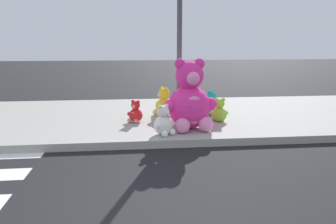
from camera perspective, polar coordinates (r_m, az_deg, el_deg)
name	(u,v)px	position (r m, az deg, el deg)	size (l,w,h in m)	color
sidewalk	(134,118)	(8.19, -5.86, -0.99)	(28.00, 4.40, 0.15)	#9E9B93
sign_pole	(179,44)	(7.24, 1.96, 11.51)	(0.56, 0.11, 3.20)	#4C4C51
plush_pink_large	(190,101)	(6.79, 3.75, 1.89)	(1.10, 0.99, 1.43)	#F22D93
plush_teal	(210,105)	(8.14, 7.26, 1.21)	(0.44, 0.43, 0.61)	teal
plush_tan	(184,102)	(8.47, 2.78, 1.79)	(0.46, 0.44, 0.64)	tan
plush_red	(135,113)	(7.41, -5.61, -0.23)	(0.34, 0.36, 0.49)	red
plush_lime	(219,112)	(7.52, 8.77, 0.00)	(0.42, 0.37, 0.54)	#8CD133
plush_white	(164,123)	(6.38, -0.74, -1.83)	(0.42, 0.43, 0.60)	white
plush_yellow	(163,104)	(8.03, -0.78, 1.38)	(0.50, 0.49, 0.69)	yellow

